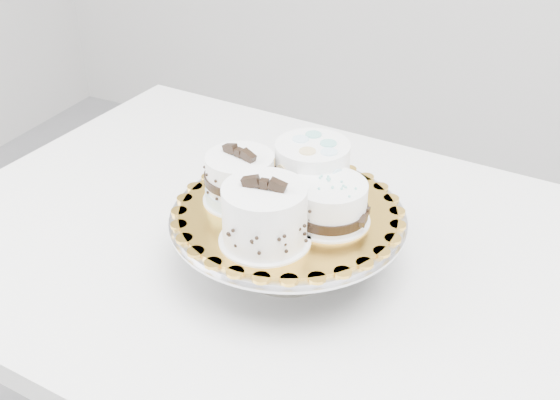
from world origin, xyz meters
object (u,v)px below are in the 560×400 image
at_px(cake_stand, 288,230).
at_px(cake_dots, 312,168).
at_px(cake_board, 288,212).
at_px(cake_banded, 240,180).
at_px(cake_ribbon, 330,204).
at_px(table, 302,292).
at_px(cake_swirl, 265,216).

distance_m(cake_stand, cake_dots, 0.09).
bearing_deg(cake_board, cake_banded, -176.72).
bearing_deg(cake_board, cake_dots, 81.28).
bearing_deg(cake_ribbon, cake_banded, 174.60).
height_order(table, cake_stand, cake_stand).
distance_m(table, cake_dots, 0.21).
bearing_deg(cake_banded, cake_board, 18.63).
bearing_deg(cake_dots, cake_board, -106.26).
relative_size(cake_stand, cake_ribbon, 2.83).
bearing_deg(cake_board, cake_ribbon, 1.28).
distance_m(cake_swirl, cake_ribbon, 0.10).
relative_size(cake_swirl, cake_dots, 0.97).
height_order(cake_swirl, cake_banded, cake_swirl).
relative_size(cake_dots, cake_ribbon, 1.09).
xyz_separation_m(cake_dots, cake_ribbon, (0.05, -0.06, -0.01)).
xyz_separation_m(table, cake_board, (-0.01, -0.04, 0.17)).
xyz_separation_m(cake_board, cake_dots, (0.01, 0.06, 0.04)).
xyz_separation_m(cake_board, cake_banded, (-0.07, -0.00, 0.03)).
bearing_deg(cake_swirl, cake_ribbon, 45.42).
distance_m(table, cake_ribbon, 0.21).
distance_m(cake_board, cake_ribbon, 0.07).
bearing_deg(cake_banded, cake_ribbon, 17.71).
bearing_deg(cake_dots, cake_ribbon, -55.72).
bearing_deg(cake_swirl, cake_stand, 84.18).
bearing_deg(cake_stand, table, 82.43).
height_order(cake_banded, cake_ribbon, cake_banded).
relative_size(cake_stand, cake_board, 1.09).
distance_m(cake_stand, cake_board, 0.03).
bearing_deg(table, cake_swirl, -86.57).
distance_m(cake_stand, cake_ribbon, 0.09).
relative_size(cake_swirl, cake_banded, 1.05).
xyz_separation_m(cake_swirl, cake_dots, (0.01, 0.14, 0.00)).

